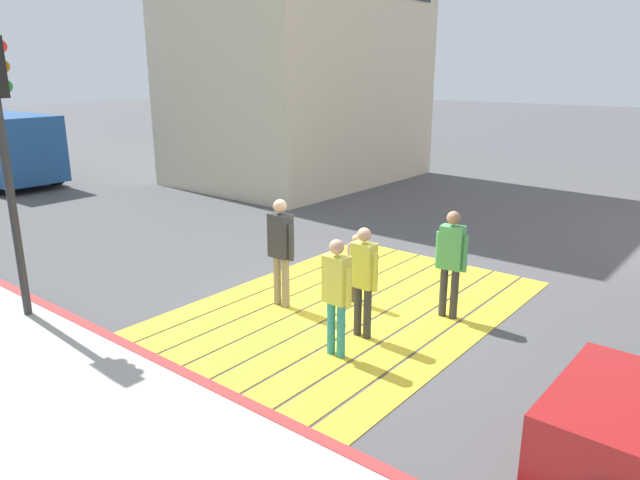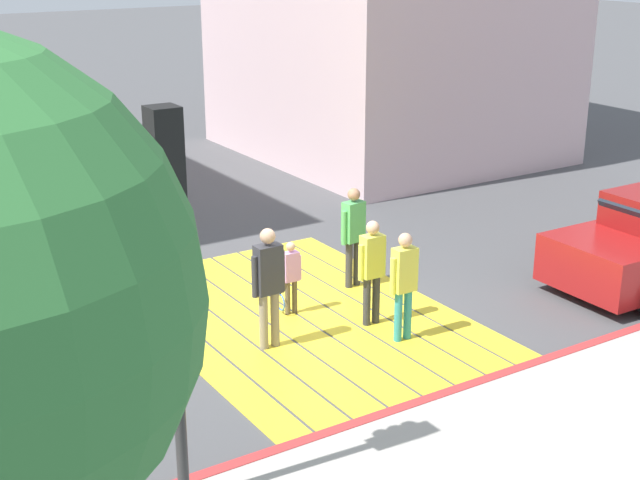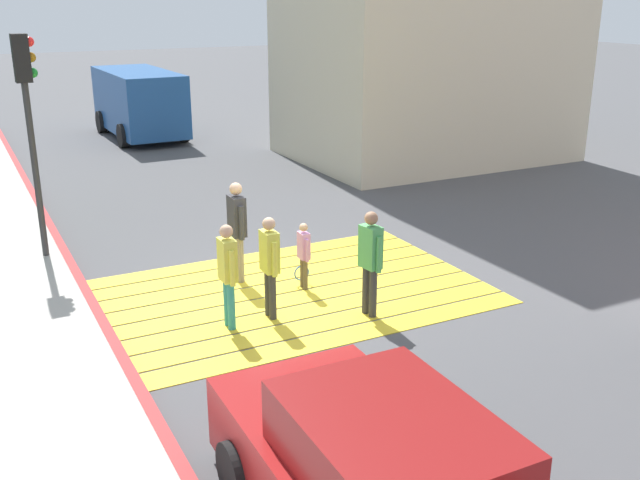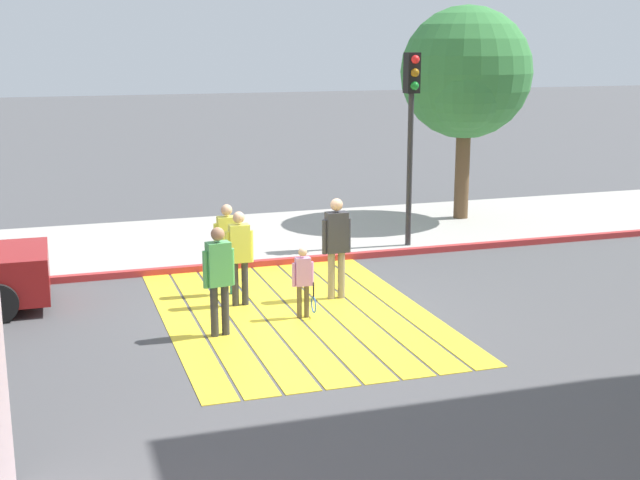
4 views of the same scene
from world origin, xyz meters
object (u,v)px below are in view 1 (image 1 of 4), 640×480
object	(u,v)px
pedestrian_child_with_racket	(356,265)
pedestrian_teen_behind	(451,257)
pedestrian_adult_side	(363,275)
pedestrian_adult_trailing	(281,245)
traffic_light_corner	(2,124)
pedestrian_adult_lead	(336,290)

from	to	relation	value
pedestrian_child_with_racket	pedestrian_teen_behind	bearing A→B (deg)	-73.59
pedestrian_adult_side	pedestrian_teen_behind	bearing A→B (deg)	-24.23
pedestrian_teen_behind	pedestrian_child_with_racket	distance (m)	1.59
pedestrian_adult_trailing	pedestrian_teen_behind	bearing A→B (deg)	-60.94
traffic_light_corner	pedestrian_child_with_racket	world-z (taller)	traffic_light_corner
traffic_light_corner	pedestrian_teen_behind	bearing A→B (deg)	-49.93
pedestrian_child_with_racket	traffic_light_corner	bearing A→B (deg)	136.97
pedestrian_adult_trailing	pedestrian_adult_side	distance (m)	1.72
pedestrian_child_with_racket	pedestrian_adult_trailing	bearing A→B (deg)	135.09
pedestrian_adult_side	pedestrian_teen_behind	xyz separation A→B (m)	(1.44, -0.65, 0.04)
pedestrian_adult_side	pedestrian_teen_behind	distance (m)	1.57
pedestrian_adult_lead	pedestrian_teen_behind	xyz separation A→B (m)	(2.15, -0.59, 0.04)
pedestrian_adult_side	pedestrian_child_with_racket	size ratio (longest dim) A/B	1.39
pedestrian_adult_lead	pedestrian_adult_side	world-z (taller)	same
pedestrian_adult_side	pedestrian_adult_trailing	bearing A→B (deg)	85.88
pedestrian_adult_lead	pedestrian_teen_behind	world-z (taller)	pedestrian_teen_behind
pedestrian_adult_lead	pedestrian_child_with_racket	distance (m)	1.95
traffic_light_corner	pedestrian_child_with_racket	bearing A→B (deg)	-43.03
pedestrian_teen_behind	pedestrian_child_with_racket	xyz separation A→B (m)	(-0.44, 1.49, -0.34)
pedestrian_adult_side	pedestrian_child_with_racket	distance (m)	1.34
traffic_light_corner	pedestrian_adult_side	bearing A→B (deg)	-57.48
pedestrian_adult_lead	pedestrian_teen_behind	bearing A→B (deg)	-15.32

